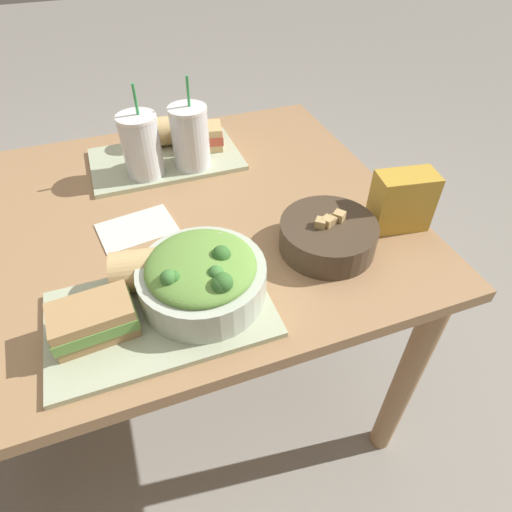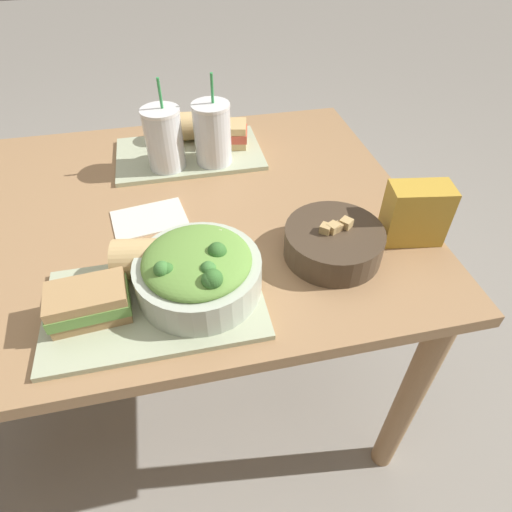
% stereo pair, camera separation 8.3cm
% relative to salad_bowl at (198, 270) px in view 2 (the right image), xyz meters
% --- Properties ---
extents(ground_plane, '(12.00, 12.00, 0.00)m').
position_rel_salad_bowl_xyz_m(ground_plane, '(-0.10, 0.28, -0.79)').
color(ground_plane, gray).
extents(dining_table, '(1.27, 0.92, 0.73)m').
position_rel_salad_bowl_xyz_m(dining_table, '(-0.10, 0.28, -0.16)').
color(dining_table, '#A37A51').
rests_on(dining_table, ground_plane).
extents(tray_near, '(0.40, 0.24, 0.01)m').
position_rel_salad_bowl_xyz_m(tray_near, '(-0.09, -0.02, -0.05)').
color(tray_near, '#B2BC99').
rests_on(tray_near, dining_table).
extents(tray_far, '(0.40, 0.24, 0.01)m').
position_rel_salad_bowl_xyz_m(tray_far, '(0.03, 0.52, -0.05)').
color(tray_far, '#B2BC99').
rests_on(tray_far, dining_table).
extents(salad_bowl, '(0.23, 0.23, 0.11)m').
position_rel_salad_bowl_xyz_m(salad_bowl, '(0.00, 0.00, 0.00)').
color(salad_bowl, beige).
rests_on(salad_bowl, tray_near).
extents(soup_bowl, '(0.20, 0.20, 0.08)m').
position_rel_salad_bowl_xyz_m(soup_bowl, '(0.28, 0.05, -0.03)').
color(soup_bowl, '#473828').
rests_on(soup_bowl, dining_table).
extents(sandwich_near, '(0.15, 0.10, 0.06)m').
position_rel_salad_bowl_xyz_m(sandwich_near, '(-0.20, -0.02, -0.02)').
color(sandwich_near, tan).
rests_on(sandwich_near, tray_near).
extents(baguette_near, '(0.13, 0.10, 0.08)m').
position_rel_salad_bowl_xyz_m(baguette_near, '(-0.09, 0.06, -0.01)').
color(baguette_near, tan).
rests_on(baguette_near, tray_near).
extents(sandwich_far, '(0.15, 0.11, 0.06)m').
position_rel_salad_bowl_xyz_m(sandwich_far, '(0.13, 0.55, -0.02)').
color(sandwich_far, tan).
rests_on(sandwich_far, tray_far).
extents(baguette_far, '(0.13, 0.09, 0.08)m').
position_rel_salad_bowl_xyz_m(baguette_far, '(0.03, 0.60, -0.01)').
color(baguette_far, tan).
rests_on(baguette_far, tray_far).
extents(drink_cup_dark, '(0.10, 0.10, 0.23)m').
position_rel_salad_bowl_xyz_m(drink_cup_dark, '(-0.03, 0.46, 0.03)').
color(drink_cup_dark, silver).
rests_on(drink_cup_dark, tray_far).
extents(drink_cup_red, '(0.10, 0.10, 0.23)m').
position_rel_salad_bowl_xyz_m(drink_cup_red, '(0.09, 0.46, 0.03)').
color(drink_cup_red, silver).
rests_on(drink_cup_red, tray_far).
extents(chip_bag, '(0.14, 0.09, 0.13)m').
position_rel_salad_bowl_xyz_m(chip_bag, '(0.46, 0.07, 0.01)').
color(chip_bag, gold).
rests_on(chip_bag, dining_table).
extents(napkin_folded, '(0.18, 0.14, 0.00)m').
position_rel_salad_bowl_xyz_m(napkin_folded, '(-0.09, 0.25, -0.06)').
color(napkin_folded, silver).
rests_on(napkin_folded, dining_table).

